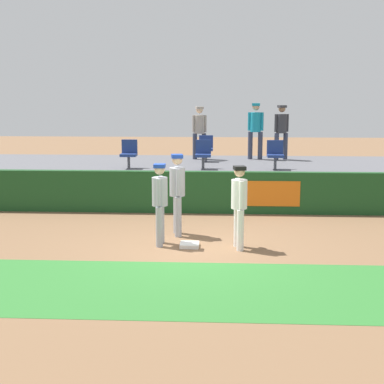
# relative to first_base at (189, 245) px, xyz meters

# --- Properties ---
(ground_plane) EXTENTS (60.00, 60.00, 0.00)m
(ground_plane) POSITION_rel_first_base_xyz_m (0.13, -0.17, -0.04)
(ground_plane) COLOR brown
(grass_foreground_strip) EXTENTS (18.00, 2.80, 0.01)m
(grass_foreground_strip) POSITION_rel_first_base_xyz_m (0.13, -2.52, -0.04)
(grass_foreground_strip) COLOR #2D722D
(grass_foreground_strip) RESTS_ON ground_plane
(first_base) EXTENTS (0.40, 0.40, 0.08)m
(first_base) POSITION_rel_first_base_xyz_m (0.00, 0.00, 0.00)
(first_base) COLOR white
(first_base) RESTS_ON ground_plane
(player_fielder_home) EXTENTS (0.38, 0.56, 1.74)m
(player_fielder_home) POSITION_rel_first_base_xyz_m (1.04, -0.06, 0.96)
(player_fielder_home) COLOR white
(player_fielder_home) RESTS_ON ground_plane
(player_runner_visitor) EXTENTS (0.41, 0.51, 1.86)m
(player_runner_visitor) POSITION_rel_first_base_xyz_m (-0.33, 0.99, 1.04)
(player_runner_visitor) COLOR #9EA3AD
(player_runner_visitor) RESTS_ON ground_plane
(player_coach_visitor) EXTENTS (0.34, 0.49, 1.75)m
(player_coach_visitor) POSITION_rel_first_base_xyz_m (-0.63, 0.12, 0.97)
(player_coach_visitor) COLOR #9EA3AD
(player_coach_visitor) RESTS_ON ground_plane
(field_wall) EXTENTS (18.00, 0.26, 1.13)m
(field_wall) POSITION_rel_first_base_xyz_m (0.14, 3.41, 0.53)
(field_wall) COLOR #19471E
(field_wall) RESTS_ON ground_plane
(bleacher_platform) EXTENTS (18.00, 4.80, 1.01)m
(bleacher_platform) POSITION_rel_first_base_xyz_m (0.13, 5.98, 0.47)
(bleacher_platform) COLOR #59595E
(bleacher_platform) RESTS_ON ground_plane
(seat_front_left) EXTENTS (0.46, 0.44, 0.84)m
(seat_front_left) POSITION_rel_first_base_xyz_m (-2.07, 4.85, 1.45)
(seat_front_left) COLOR #4C4C51
(seat_front_left) RESTS_ON bleacher_platform
(seat_back_center) EXTENTS (0.45, 0.44, 0.84)m
(seat_back_center) POSITION_rel_first_base_xyz_m (0.15, 6.65, 1.44)
(seat_back_center) COLOR #4C4C51
(seat_back_center) RESTS_ON bleacher_platform
(seat_front_right) EXTENTS (0.47, 0.44, 0.84)m
(seat_front_right) POSITION_rel_first_base_xyz_m (2.22, 4.85, 1.45)
(seat_front_right) COLOR #4C4C51
(seat_front_right) RESTS_ON bleacher_platform
(seat_front_center) EXTENTS (0.45, 0.44, 0.84)m
(seat_front_center) POSITION_rel_first_base_xyz_m (0.12, 4.85, 1.44)
(seat_front_center) COLOR #4C4C51
(seat_front_center) RESTS_ON bleacher_platform
(spectator_hooded) EXTENTS (0.48, 0.41, 1.75)m
(spectator_hooded) POSITION_rel_first_base_xyz_m (-0.09, 7.27, 1.99)
(spectator_hooded) COLOR #33384C
(spectator_hooded) RESTS_ON bleacher_platform
(spectator_capped) EXTENTS (0.48, 0.43, 1.80)m
(spectator_capped) POSITION_rel_first_base_xyz_m (2.64, 7.27, 2.02)
(spectator_capped) COLOR #33384C
(spectator_capped) RESTS_ON bleacher_platform
(spectator_casual) EXTENTS (0.52, 0.40, 1.86)m
(spectator_casual) POSITION_rel_first_base_xyz_m (1.79, 7.35, 2.05)
(spectator_casual) COLOR #33384C
(spectator_casual) RESTS_ON bleacher_platform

